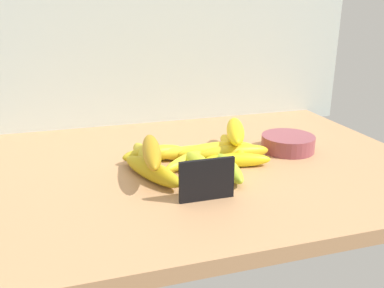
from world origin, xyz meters
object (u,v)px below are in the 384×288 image
object	(u,v)px
banana_6	(234,153)
banana_7	(154,154)
banana_1	(229,168)
banana_2	(232,147)
banana_5	(217,150)
chalkboard_sign	(207,181)
banana_11	(152,151)
fruit_bowl	(288,143)
banana_9	(192,159)
banana_4	(201,166)
banana_12	(235,131)
banana_8	(237,160)
banana_10	(195,152)
banana_0	(152,171)
banana_3	(147,158)

from	to	relation	value
banana_6	banana_7	xyz separation A→B (cm)	(-18.49, 5.29, -0.06)
banana_1	banana_6	distance (cm)	9.23
banana_2	banana_5	size ratio (longest dim) A/B	0.92
chalkboard_sign	banana_11	xyz separation A→B (cm)	(-7.92, 13.51, 2.28)
banana_2	banana_7	world-z (taller)	banana_7
fruit_bowl	banana_9	bearing A→B (deg)	-174.51
banana_9	banana_4	bearing A→B (deg)	-87.13
banana_7	banana_12	bearing A→B (deg)	-0.99
banana_4	banana_6	size ratio (longest dim) A/B	0.86
banana_7	chalkboard_sign	bearing A→B (deg)	-76.41
banana_6	chalkboard_sign	bearing A→B (deg)	-126.14
banana_5	banana_12	distance (cm)	7.26
chalkboard_sign	banana_8	bearing A→B (deg)	48.59
chalkboard_sign	banana_2	world-z (taller)	chalkboard_sign
chalkboard_sign	banana_10	size ratio (longest dim) A/B	0.60
banana_6	banana_7	world-z (taller)	banana_6
banana_8	banana_11	size ratio (longest dim) A/B	0.76
banana_6	banana_7	bearing A→B (deg)	164.04
banana_8	banana_10	size ratio (longest dim) A/B	0.86
banana_5	banana_7	world-z (taller)	banana_5
fruit_bowl	banana_2	xyz separation A→B (cm)	(-14.90, 1.54, -0.13)
banana_0	banana_8	bearing A→B (deg)	4.62
banana_12	banana_10	bearing A→B (deg)	-174.62
banana_9	banana_2	bearing A→B (deg)	19.05
banana_2	banana_6	world-z (taller)	banana_6
banana_1	banana_11	xyz separation A→B (cm)	(-16.35, 3.85, 4.29)
chalkboard_sign	banana_0	xyz separation A→B (cm)	(-8.20, 12.39, -1.76)
fruit_bowl	chalkboard_sign	bearing A→B (deg)	-144.86
banana_4	banana_10	xyz separation A→B (cm)	(1.53, 9.76, -0.41)
banana_0	banana_5	size ratio (longest dim) A/B	0.99
fruit_bowl	banana_11	distance (cm)	38.03
banana_4	banana_5	bearing A→B (deg)	50.85
banana_1	banana_3	size ratio (longest dim) A/B	0.76
banana_0	banana_11	distance (cm)	4.20
banana_4	banana_6	distance (cm)	11.78
banana_0	banana_7	distance (cm)	10.93
banana_3	banana_11	bearing A→B (deg)	-90.54
banana_2	banana_9	distance (cm)	12.61
banana_11	banana_12	xyz separation A→B (cm)	(23.21, 9.13, -0.18)
banana_1	banana_2	size ratio (longest dim) A/B	0.87
banana_0	banana_1	xyz separation A→B (cm)	(16.62, -2.73, -0.25)
banana_9	banana_7	bearing A→B (deg)	147.83
banana_0	banana_3	world-z (taller)	banana_0
banana_6	banana_7	size ratio (longest dim) A/B	1.16
banana_2	banana_5	world-z (taller)	banana_5
banana_1	banana_6	bearing A→B (deg)	60.75
banana_3	banana_4	xyz separation A→B (cm)	(10.57, -8.37, 0.17)
banana_11	banana_7	bearing A→B (deg)	76.01
banana_0	banana_8	size ratio (longest dim) A/B	1.26
fruit_bowl	banana_12	xyz separation A→B (cm)	(-13.93, 2.07, 3.93)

